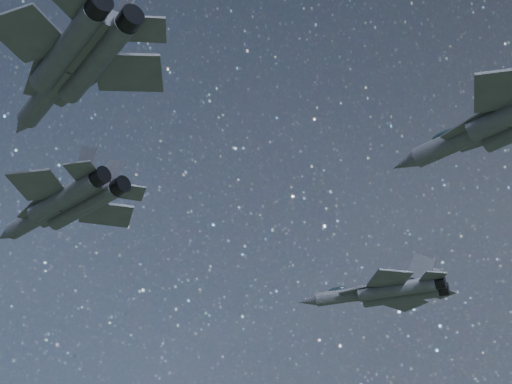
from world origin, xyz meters
The scene contains 3 objects.
jet_lead centered at (-15.27, -5.43, 160.76)m, with size 18.49×12.73×4.64m.
jet_left centered at (2.70, 21.58, 158.13)m, with size 16.03×11.02×4.02m.
jet_right centered at (-2.35, -18.55, 162.03)m, with size 18.91×12.43×4.85m.
Camera 1 is at (33.68, -51.60, 124.60)m, focal length 60.00 mm.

